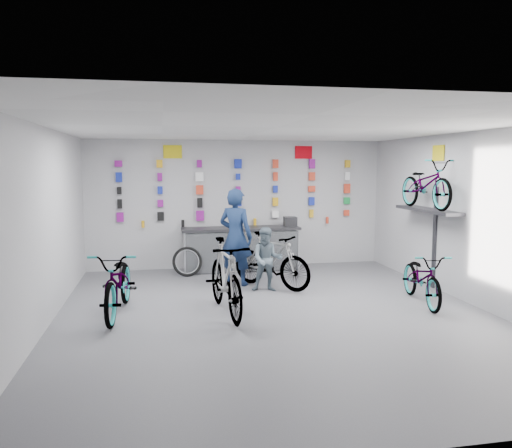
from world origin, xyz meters
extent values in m
plane|color=#535358|center=(0.00, 0.00, 0.00)|extent=(8.00, 8.00, 0.00)
plane|color=white|center=(0.00, 0.00, 3.00)|extent=(8.00, 8.00, 0.00)
plane|color=silver|center=(0.00, 4.00, 1.50)|extent=(7.00, 0.00, 7.00)
plane|color=silver|center=(0.00, -4.00, 1.50)|extent=(7.00, 0.00, 7.00)
plane|color=silver|center=(-3.50, 0.00, 1.50)|extent=(0.00, 8.00, 8.00)
plane|color=silver|center=(3.50, 0.00, 1.50)|extent=(0.00, 8.00, 8.00)
cube|color=black|center=(0.00, 3.55, 0.45)|extent=(2.60, 0.60, 0.90)
cube|color=silver|center=(0.00, 3.25, 0.48)|extent=(2.60, 0.02, 0.90)
cube|color=silver|center=(-1.30, 3.25, 0.48)|extent=(0.04, 0.04, 0.96)
cube|color=silver|center=(1.30, 3.25, 0.48)|extent=(0.04, 0.04, 0.96)
cube|color=black|center=(0.00, 3.55, 0.97)|extent=(2.70, 0.66, 0.06)
cube|color=#881386|center=(-2.70, 3.93, 1.25)|extent=(0.15, 0.06, 0.21)
cube|color=black|center=(-1.80, 3.93, 1.25)|extent=(0.15, 0.06, 0.20)
cube|color=#881386|center=(-0.90, 3.93, 1.25)|extent=(0.18, 0.06, 0.23)
cube|color=white|center=(0.00, 3.93, 1.25)|extent=(0.12, 0.06, 0.19)
cube|color=white|center=(0.90, 3.93, 1.25)|extent=(0.15, 0.06, 0.16)
cube|color=gold|center=(1.80, 3.93, 1.25)|extent=(0.09, 0.06, 0.19)
cube|color=red|center=(2.70, 3.93, 1.25)|extent=(0.13, 0.06, 0.14)
cube|color=black|center=(-2.70, 3.93, 1.55)|extent=(0.10, 0.06, 0.21)
cube|color=#881386|center=(-1.80, 3.93, 1.55)|extent=(0.13, 0.06, 0.16)
cube|color=black|center=(-0.90, 3.93, 1.55)|extent=(0.12, 0.06, 0.23)
cube|color=#1728A8|center=(0.00, 3.93, 1.55)|extent=(0.16, 0.06, 0.18)
cube|color=#ECAA16|center=(0.90, 3.93, 1.55)|extent=(0.13, 0.06, 0.20)
cube|color=#1728A8|center=(1.80, 3.93, 1.55)|extent=(0.14, 0.06, 0.20)
cube|color=#18943E|center=(2.70, 3.93, 1.55)|extent=(0.15, 0.06, 0.16)
cube|color=black|center=(-2.70, 3.93, 1.85)|extent=(0.10, 0.06, 0.16)
cube|color=#1728A8|center=(-1.80, 3.93, 1.85)|extent=(0.11, 0.06, 0.18)
cube|color=red|center=(-0.90, 3.93, 1.85)|extent=(0.17, 0.06, 0.21)
cube|color=#881386|center=(0.00, 3.93, 1.85)|extent=(0.11, 0.06, 0.14)
cube|color=#1728A8|center=(0.90, 3.93, 1.85)|extent=(0.11, 0.06, 0.17)
cube|color=red|center=(1.80, 3.93, 1.85)|extent=(0.17, 0.06, 0.14)
cube|color=red|center=(2.70, 3.93, 1.85)|extent=(0.15, 0.06, 0.23)
cube|color=#1728A8|center=(-2.70, 3.93, 2.15)|extent=(0.14, 0.06, 0.22)
cube|color=#881386|center=(-1.80, 3.93, 2.15)|extent=(0.11, 0.06, 0.19)
cube|color=white|center=(-0.90, 3.93, 2.15)|extent=(0.18, 0.06, 0.20)
cube|color=#1728A8|center=(0.00, 3.93, 2.15)|extent=(0.10, 0.06, 0.15)
cube|color=red|center=(0.90, 3.93, 2.15)|extent=(0.10, 0.06, 0.20)
cube|color=red|center=(1.80, 3.93, 2.15)|extent=(0.15, 0.06, 0.20)
cube|color=white|center=(2.70, 3.93, 2.15)|extent=(0.11, 0.06, 0.19)
cube|color=#881386|center=(-2.70, 3.93, 2.45)|extent=(0.16, 0.06, 0.14)
cube|color=#ECAA16|center=(-1.80, 3.93, 2.45)|extent=(0.14, 0.06, 0.18)
cube|color=#881386|center=(-0.90, 3.93, 2.45)|extent=(0.11, 0.06, 0.17)
cube|color=#1728A8|center=(0.00, 3.93, 2.45)|extent=(0.17, 0.06, 0.22)
cube|color=red|center=(0.90, 3.93, 2.45)|extent=(0.13, 0.06, 0.20)
cube|color=#881386|center=(1.80, 3.93, 2.45)|extent=(0.14, 0.06, 0.23)
cube|color=gold|center=(2.70, 3.93, 2.45)|extent=(0.13, 0.06, 0.18)
cylinder|color=#ECAA16|center=(-2.20, 3.91, 1.08)|extent=(0.07, 0.07, 0.16)
cylinder|color=black|center=(-1.30, 3.91, 1.08)|extent=(0.07, 0.07, 0.16)
cylinder|color=#ECAA16|center=(0.40, 3.91, 1.08)|extent=(0.07, 0.07, 0.16)
cylinder|color=#881386|center=(1.30, 3.91, 1.08)|extent=(0.07, 0.07, 0.16)
cylinder|color=red|center=(2.20, 3.91, 1.08)|extent=(0.07, 0.07, 0.16)
cube|color=#333338|center=(3.30, 1.20, 1.55)|extent=(0.38, 1.90, 0.06)
cube|color=#333338|center=(3.48, 1.20, 1.00)|extent=(0.04, 0.10, 2.00)
cube|color=yellow|center=(-1.50, 3.98, 2.72)|extent=(0.42, 0.02, 0.30)
cube|color=red|center=(1.60, 3.98, 2.72)|extent=(0.42, 0.02, 0.30)
cube|color=yellow|center=(3.48, 1.20, 2.65)|extent=(0.02, 0.40, 0.30)
imported|color=gray|center=(-2.48, 0.51, 0.54)|extent=(0.90, 2.11, 1.08)
imported|color=gray|center=(-0.79, 0.20, 0.61)|extent=(0.78, 2.09, 1.23)
imported|color=gray|center=(2.68, 0.20, 0.46)|extent=(0.88, 1.83, 0.92)
imported|color=gray|center=(0.33, 1.81, 0.55)|extent=(1.60, 1.72, 1.10)
imported|color=gray|center=(3.25, 1.20, 2.05)|extent=(0.63, 1.80, 0.95)
imported|color=#132446|center=(-0.32, 2.20, 0.98)|extent=(0.85, 0.80, 1.96)
imported|color=slate|center=(0.19, 1.56, 0.62)|extent=(0.68, 0.58, 1.24)
torus|color=black|center=(-1.25, 3.17, 0.32)|extent=(0.68, 0.30, 0.65)
torus|color=silver|center=(-1.25, 3.17, 0.32)|extent=(0.55, 0.21, 0.53)
cube|color=black|center=(1.17, 3.55, 1.11)|extent=(0.29, 0.31, 0.22)
camera|label=1|loc=(-1.80, -7.65, 2.42)|focal=35.00mm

